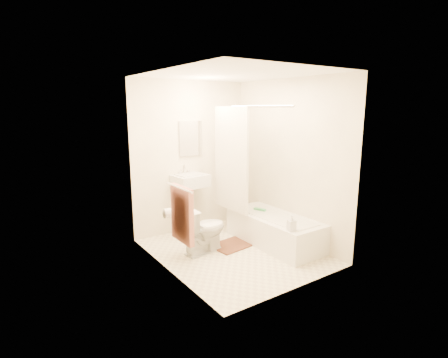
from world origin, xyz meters
TOP-DOWN VIEW (x-y plane):
  - floor at (0.00, 0.00)m, footprint 2.40×2.40m
  - ceiling at (0.00, 0.00)m, footprint 2.40×2.40m
  - wall_back at (0.00, 1.20)m, footprint 2.00×0.02m
  - wall_left at (-1.00, 0.00)m, footprint 0.02×2.40m
  - wall_right at (1.00, 0.00)m, footprint 0.02×2.40m
  - mirror at (0.00, 1.18)m, footprint 0.40×0.03m
  - curtain_rod at (0.30, 0.10)m, footprint 0.03×1.70m
  - shower_curtain at (0.30, 0.50)m, footprint 0.04×0.80m
  - towel_bar at (-0.96, -0.25)m, footprint 0.02×0.60m
  - towel at (-0.93, -0.25)m, footprint 0.06×0.45m
  - toilet_paper at (-0.93, 0.12)m, footprint 0.11×0.12m
  - toilet at (-0.35, 0.25)m, footprint 0.72×0.47m
  - sink at (-0.11, 1.06)m, footprint 0.57×0.48m
  - bathtub at (0.67, -0.08)m, footprint 0.66×1.51m
  - bath_mat at (0.10, 0.20)m, footprint 0.63×0.50m
  - soap_bottle at (0.42, -0.67)m, footprint 0.12×0.12m
  - scrub_brush at (0.66, 0.24)m, footprint 0.12×0.20m

SIDE VIEW (x-z plane):
  - floor at x=0.00m, z-range 0.00..0.00m
  - bath_mat at x=0.10m, z-range 0.00..0.02m
  - bathtub at x=0.67m, z-range 0.00..0.42m
  - toilet at x=-0.35m, z-range 0.00..0.67m
  - scrub_brush at x=0.66m, z-range 0.43..0.46m
  - sink at x=-0.11m, z-range 0.00..1.03m
  - soap_bottle at x=0.42m, z-range 0.42..0.64m
  - toilet_paper at x=-0.93m, z-range 0.64..0.76m
  - towel at x=-0.93m, z-range 0.45..1.11m
  - towel_bar at x=-0.96m, z-range 1.09..1.11m
  - wall_back at x=0.00m, z-range 0.00..2.40m
  - wall_left at x=-1.00m, z-range 0.00..2.40m
  - wall_right at x=1.00m, z-range 0.00..2.40m
  - shower_curtain at x=0.30m, z-range 0.44..2.00m
  - mirror at x=0.00m, z-range 1.23..1.77m
  - curtain_rod at x=0.30m, z-range 1.98..2.02m
  - ceiling at x=0.00m, z-range 2.40..2.40m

